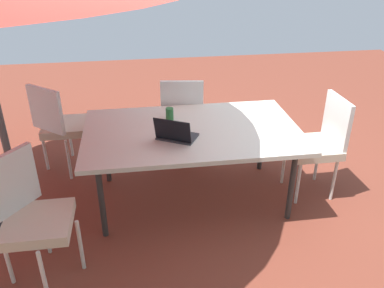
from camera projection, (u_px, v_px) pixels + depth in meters
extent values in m
cube|color=brown|center=(192.00, 198.00, 3.93)|extent=(10.00, 10.00, 0.02)
cube|color=silver|center=(192.00, 131.00, 3.59)|extent=(1.92, 1.17, 0.04)
cylinder|color=#333333|center=(262.00, 140.00, 4.25)|extent=(0.05, 0.05, 0.70)
cylinder|color=#333333|center=(106.00, 151.00, 4.04)|extent=(0.05, 0.05, 0.70)
cylinder|color=#333333|center=(292.00, 185.00, 3.49)|extent=(0.05, 0.05, 0.70)
cylinder|color=#333333|center=(102.00, 201.00, 3.28)|extent=(0.05, 0.05, 0.70)
cylinder|color=black|center=(24.00, 218.00, 3.60)|extent=(0.44, 0.44, 0.06)
cube|color=beige|center=(66.00, 126.00, 4.22)|extent=(0.46, 0.46, 0.08)
cube|color=white|center=(46.00, 110.00, 3.94)|extent=(0.36, 0.31, 0.45)
cylinder|color=white|center=(93.00, 146.00, 4.40)|extent=(0.03, 0.03, 0.45)
cylinder|color=white|center=(70.00, 138.00, 4.57)|extent=(0.03, 0.03, 0.45)
cylinder|color=white|center=(69.00, 160.00, 4.13)|extent=(0.03, 0.03, 0.45)
cylinder|color=white|center=(45.00, 151.00, 4.29)|extent=(0.03, 0.03, 0.45)
cube|color=beige|center=(312.00, 148.00, 3.81)|extent=(0.46, 0.46, 0.08)
cube|color=white|center=(337.00, 120.00, 3.71)|extent=(0.05, 0.44, 0.45)
cylinder|color=white|center=(284.00, 164.00, 4.06)|extent=(0.03, 0.03, 0.45)
cylinder|color=white|center=(298.00, 183.00, 3.74)|extent=(0.03, 0.03, 0.45)
cylinder|color=white|center=(317.00, 161.00, 4.11)|extent=(0.03, 0.03, 0.45)
cylinder|color=white|center=(334.00, 179.00, 3.80)|extent=(0.03, 0.03, 0.45)
cube|color=beige|center=(183.00, 117.00, 4.43)|extent=(0.46, 0.46, 0.08)
cube|color=white|center=(182.00, 102.00, 4.12)|extent=(0.44, 0.10, 0.45)
cylinder|color=white|center=(198.00, 132.00, 4.72)|extent=(0.03, 0.03, 0.45)
cylinder|color=white|center=(168.00, 132.00, 4.71)|extent=(0.03, 0.03, 0.45)
cylinder|color=white|center=(199.00, 146.00, 4.40)|extent=(0.03, 0.03, 0.45)
cylinder|color=white|center=(166.00, 146.00, 4.40)|extent=(0.03, 0.03, 0.45)
cube|color=beige|center=(38.00, 223.00, 2.81)|extent=(0.46, 0.46, 0.08)
cube|color=white|center=(10.00, 184.00, 2.77)|extent=(0.29, 0.37, 0.45)
cylinder|color=white|center=(44.00, 277.00, 2.71)|extent=(0.03, 0.03, 0.45)
cylinder|color=white|center=(81.00, 245.00, 2.99)|extent=(0.03, 0.03, 0.45)
cylinder|color=white|center=(7.00, 259.00, 2.87)|extent=(0.03, 0.03, 0.45)
cylinder|color=white|center=(46.00, 230.00, 3.15)|extent=(0.03, 0.03, 0.45)
cube|color=#2D2D33|center=(178.00, 137.00, 3.44)|extent=(0.39, 0.35, 0.02)
cube|color=black|center=(172.00, 130.00, 3.30)|extent=(0.31, 0.20, 0.20)
cylinder|color=#286B33|center=(170.00, 114.00, 3.74)|extent=(0.07, 0.07, 0.12)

